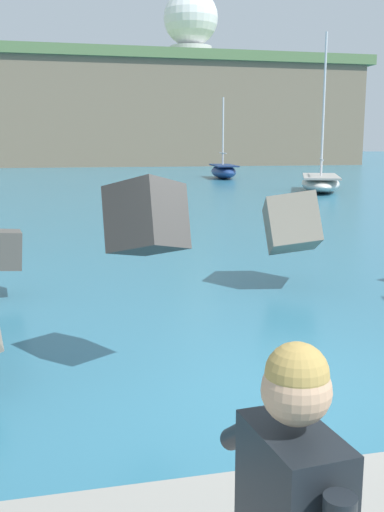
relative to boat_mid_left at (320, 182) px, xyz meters
The scene contains 5 objects.
ground_plane 27.69m from the boat_mid_left, 116.22° to the right, with size 400.00×400.00×0.00m, color #2D6B84.
breakwater_jetty 25.33m from the boat_mid_left, 114.81° to the right, with size 32.48×7.87×2.69m.
boat_mid_left is the anchor object (origin of this frame).
boat_mid_centre 13.80m from the boat_mid_left, 96.86° to the left, with size 2.45×5.77×6.13m.
radar_dome 56.37m from the boat_mid_left, 84.82° to the left, with size 7.52×7.52×9.96m.
Camera 1 is at (-2.14, -5.54, 2.58)m, focal length 41.28 mm.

